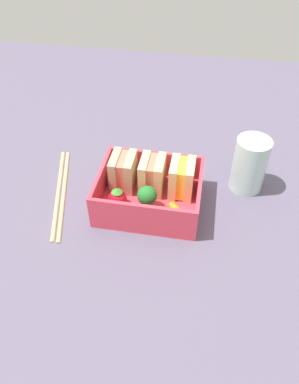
{
  "coord_description": "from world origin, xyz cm",
  "views": [
    {
      "loc": [
        7.6,
        -42.97,
        43.98
      ],
      "look_at": [
        0.0,
        0.0,
        2.7
      ],
      "focal_mm": 35.0,
      "sensor_mm": 36.0,
      "label": 1
    }
  ],
  "objects_px": {
    "drinking_glass": "(249,165)",
    "sandwich_left": "(123,171)",
    "broccoli_floret": "(147,196)",
    "chopstick_pair": "(61,192)",
    "strawberry_far_left": "(117,198)",
    "sandwich_center": "(182,178)",
    "carrot_stick_far_left": "(179,212)",
    "sandwich_center_left": "(152,175)"
  },
  "relations": [
    {
      "from": "sandwich_center_left",
      "to": "strawberry_far_left",
      "type": "relative_size",
      "value": 1.66
    },
    {
      "from": "sandwich_center_left",
      "to": "chopstick_pair",
      "type": "distance_m",
      "value": 0.16
    },
    {
      "from": "sandwich_center",
      "to": "broccoli_floret",
      "type": "relative_size",
      "value": 1.37
    },
    {
      "from": "strawberry_far_left",
      "to": "carrot_stick_far_left",
      "type": "distance_m",
      "value": 0.1
    },
    {
      "from": "sandwich_center",
      "to": "drinking_glass",
      "type": "distance_m",
      "value": 0.12
    },
    {
      "from": "sandwich_center",
      "to": "drinking_glass",
      "type": "xyz_separation_m",
      "value": [
        0.11,
        0.05,
        0.01
      ]
    },
    {
      "from": "sandwich_center_left",
      "to": "sandwich_center",
      "type": "bearing_deg",
      "value": 0.0
    },
    {
      "from": "sandwich_center",
      "to": "broccoli_floret",
      "type": "height_order",
      "value": "sandwich_center"
    },
    {
      "from": "sandwich_center_left",
      "to": "broccoli_floret",
      "type": "distance_m",
      "value": 0.05
    },
    {
      "from": "drinking_glass",
      "to": "sandwich_center_left",
      "type": "bearing_deg",
      "value": -163.38
    },
    {
      "from": "sandwich_center",
      "to": "broccoli_floret",
      "type": "xyz_separation_m",
      "value": [
        -0.05,
        -0.05,
        -0.0
      ]
    },
    {
      "from": "drinking_glass",
      "to": "carrot_stick_far_left",
      "type": "bearing_deg",
      "value": -136.33
    },
    {
      "from": "sandwich_left",
      "to": "broccoli_floret",
      "type": "height_order",
      "value": "sandwich_left"
    },
    {
      "from": "sandwich_center_left",
      "to": "chopstick_pair",
      "type": "height_order",
      "value": "sandwich_center_left"
    },
    {
      "from": "carrot_stick_far_left",
      "to": "drinking_glass",
      "type": "height_order",
      "value": "drinking_glass"
    },
    {
      "from": "sandwich_center",
      "to": "drinking_glass",
      "type": "relative_size",
      "value": 0.62
    },
    {
      "from": "drinking_glass",
      "to": "sandwich_center",
      "type": "bearing_deg",
      "value": -156.57
    },
    {
      "from": "strawberry_far_left",
      "to": "chopstick_pair",
      "type": "distance_m",
      "value": 0.11
    },
    {
      "from": "sandwich_center_left",
      "to": "chopstick_pair",
      "type": "xyz_separation_m",
      "value": [
        -0.15,
        -0.03,
        -0.04
      ]
    },
    {
      "from": "strawberry_far_left",
      "to": "chopstick_pair",
      "type": "relative_size",
      "value": 0.16
    },
    {
      "from": "sandwich_center_left",
      "to": "broccoli_floret",
      "type": "height_order",
      "value": "sandwich_center_left"
    },
    {
      "from": "sandwich_center",
      "to": "carrot_stick_far_left",
      "type": "height_order",
      "value": "sandwich_center"
    },
    {
      "from": "strawberry_far_left",
      "to": "carrot_stick_far_left",
      "type": "height_order",
      "value": "strawberry_far_left"
    },
    {
      "from": "strawberry_far_left",
      "to": "drinking_glass",
      "type": "relative_size",
      "value": 0.37
    },
    {
      "from": "sandwich_left",
      "to": "strawberry_far_left",
      "type": "relative_size",
      "value": 1.66
    },
    {
      "from": "sandwich_center_left",
      "to": "drinking_glass",
      "type": "xyz_separation_m",
      "value": [
        0.16,
        0.05,
        0.01
      ]
    },
    {
      "from": "sandwich_left",
      "to": "chopstick_pair",
      "type": "height_order",
      "value": "sandwich_left"
    },
    {
      "from": "sandwich_left",
      "to": "broccoli_floret",
      "type": "xyz_separation_m",
      "value": [
        0.05,
        -0.05,
        -0.0
      ]
    },
    {
      "from": "strawberry_far_left",
      "to": "chopstick_pair",
      "type": "height_order",
      "value": "strawberry_far_left"
    },
    {
      "from": "sandwich_left",
      "to": "carrot_stick_far_left",
      "type": "xyz_separation_m",
      "value": [
        0.1,
        -0.05,
        -0.02
      ]
    },
    {
      "from": "sandwich_center",
      "to": "strawberry_far_left",
      "type": "xyz_separation_m",
      "value": [
        -0.1,
        -0.05,
        -0.01
      ]
    },
    {
      "from": "sandwich_center",
      "to": "sandwich_left",
      "type": "bearing_deg",
      "value": 180.0
    },
    {
      "from": "sandwich_left",
      "to": "strawberry_far_left",
      "type": "xyz_separation_m",
      "value": [
        0.0,
        -0.05,
        -0.01
      ]
    },
    {
      "from": "sandwich_center_left",
      "to": "strawberry_far_left",
      "type": "height_order",
      "value": "sandwich_center_left"
    },
    {
      "from": "strawberry_far_left",
      "to": "sandwich_center_left",
      "type": "bearing_deg",
      "value": 46.54
    },
    {
      "from": "drinking_glass",
      "to": "sandwich_left",
      "type": "bearing_deg",
      "value": -167.18
    },
    {
      "from": "broccoli_floret",
      "to": "chopstick_pair",
      "type": "distance_m",
      "value": 0.16
    },
    {
      "from": "sandwich_left",
      "to": "sandwich_center",
      "type": "relative_size",
      "value": 1.0
    },
    {
      "from": "sandwich_center_left",
      "to": "chopstick_pair",
      "type": "bearing_deg",
      "value": -170.14
    },
    {
      "from": "carrot_stick_far_left",
      "to": "drinking_glass",
      "type": "bearing_deg",
      "value": 43.67
    },
    {
      "from": "broccoli_floret",
      "to": "sandwich_center",
      "type": "bearing_deg",
      "value": 44.5
    },
    {
      "from": "sandwich_center_left",
      "to": "drinking_glass",
      "type": "relative_size",
      "value": 0.62
    }
  ]
}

